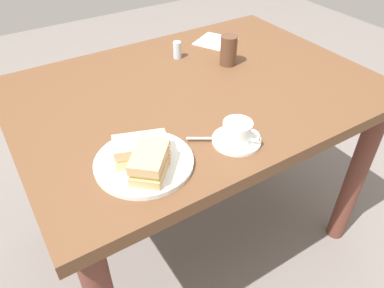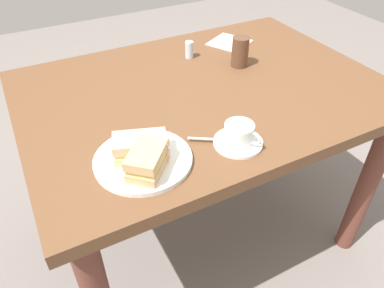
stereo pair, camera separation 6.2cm
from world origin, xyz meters
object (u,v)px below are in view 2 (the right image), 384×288
Objects in this scene: coffee_cup at (240,133)px; salt_shaker at (189,50)px; napkin at (230,43)px; drinking_glass at (240,52)px; spoon at (211,139)px; sandwich_back at (147,160)px; sandwich_plate at (143,160)px; sandwich_front at (140,147)px; dining_table at (204,116)px; coffee_saucer at (238,142)px.

coffee_cup is 0.57m from salt_shaker.
drinking_glass is at bearing 67.51° from napkin.
drinking_glass is (-0.33, -0.36, 0.04)m from spoon.
sandwich_back reaches higher than spoon.
sandwich_plate is at bearing 41.62° from napkin.
drinking_glass reaches higher than sandwich_front.
coffee_cup and salt_shaker have the same top height.
dining_table is 0.28m from drinking_glass.
sandwich_plate reaches higher than dining_table.
sandwich_back reaches higher than napkin.
dining_table is 0.37m from coffee_cup.
sandwich_front is 0.06m from sandwich_back.
sandwich_back is at bearing -0.70° from coffee_saucer.
sandwich_front is 0.28m from coffee_saucer.
salt_shaker is at bearing -103.33° from coffee_cup.
spoon is 0.60× the size of napkin.
sandwich_back is 1.42× the size of coffee_cup.
coffee_saucer is (0.07, 0.32, 0.13)m from dining_table.
salt_shaker reaches higher than dining_table.
sandwich_plate is 1.75× the size of napkin.
sandwich_back is at bearing 36.59° from drinking_glass.
dining_table is 0.35m from coffee_saucer.
napkin is at bearing -120.19° from coffee_cup.
drinking_glass is at bearing -132.63° from spoon.
spoon is (-0.20, 0.02, -0.03)m from sandwich_front.
coffee_cup is 1.14× the size of spoon.
sandwich_back is (0.01, 0.05, 0.04)m from sandwich_plate.
drinking_glass reaches higher than spoon.
coffee_cup is at bearing 59.81° from napkin.
napkin is (-0.62, -0.54, -0.04)m from sandwich_front.
napkin is at bearing -138.94° from sandwich_front.
sandwich_front is 1.05× the size of napkin.
salt_shaker is at bearing 11.64° from napkin.
salt_shaker is (-0.40, -0.55, -0.01)m from sandwich_back.
sandwich_plate is 0.64m from drinking_glass.
drinking_glass is (-0.54, -0.40, 0.01)m from sandwich_back.
spoon is (-0.21, -0.04, -0.03)m from sandwich_back.
spoon is (0.06, -0.04, 0.01)m from coffee_saucer.
sandwich_plate is at bearing 51.62° from salt_shaker.
dining_table is 0.46m from sandwich_front.
spoon is 0.55m from salt_shaker.
spoon is (0.07, -0.04, -0.03)m from coffee_cup.
spoon is 0.70m from napkin.
sandwich_plate is 0.27m from coffee_saucer.
salt_shaker is (0.22, 0.04, 0.03)m from napkin.
drinking_glass is (-0.54, -0.35, 0.05)m from sandwich_plate.
napkin reaches higher than dining_table.
sandwich_plate is 0.83m from napkin.
coffee_saucer is 0.49m from drinking_glass.
coffee_saucer is (-0.27, 0.00, -0.04)m from sandwich_back.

